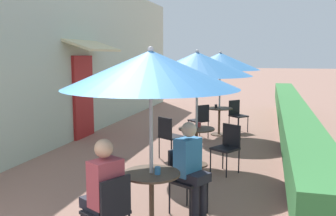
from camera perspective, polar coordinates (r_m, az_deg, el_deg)
cafe_facade_wall at (r=10.34m, az=-12.25°, el=7.77°), size 0.98×13.91×4.20m
planter_hedge at (r=9.38m, az=18.29°, el=-2.01°), size 0.60×12.91×1.01m
patio_table_near at (r=4.60m, az=-2.53°, el=-12.54°), size 0.69×0.69×0.73m
patio_umbrella_near at (r=4.31m, az=-2.65°, el=5.86°), size 2.05×2.05×2.22m
cafe_chair_near_left at (r=5.11m, az=2.50°, el=-10.16°), size 0.54×0.54×0.87m
seated_patron_near_left at (r=4.99m, az=3.49°, el=-8.57°), size 0.50×0.47×1.25m
cafe_chair_near_right at (r=4.12m, az=-8.88°, el=-14.85°), size 0.54×0.54×0.87m
seated_patron_near_right at (r=4.14m, az=-9.90°, el=-12.22°), size 0.50×0.47×1.25m
coffee_cup_near at (r=4.45m, az=-1.60°, el=-9.50°), size 0.07×0.07×0.09m
patio_table_mid at (r=7.23m, az=4.35°, el=-4.87°), size 0.69×0.69×0.73m
patio_umbrella_mid at (r=7.05m, az=4.48°, el=6.71°), size 2.05×2.05×2.22m
cafe_chair_mid_left at (r=6.86m, az=9.07°, el=-5.50°), size 0.55×0.55×0.87m
cafe_chair_mid_right at (r=7.64m, az=0.12°, el=-4.00°), size 0.55×0.55×0.87m
coffee_cup_mid at (r=7.31m, az=4.78°, el=-2.54°), size 0.07×0.07×0.09m
patio_table_far at (r=10.02m, az=7.81°, el=-1.28°), size 0.69×0.69×0.73m
patio_umbrella_far at (r=9.89m, az=7.98°, el=7.05°), size 2.05×2.05×2.22m
cafe_chair_far_left at (r=9.54m, az=4.93°, el=-1.59°), size 0.57×0.57×0.87m
cafe_chair_far_right at (r=10.52m, az=10.43°, el=-0.79°), size 0.57×0.57×0.87m
coffee_cup_far at (r=9.99m, az=7.32°, el=0.29°), size 0.07×0.07×0.09m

